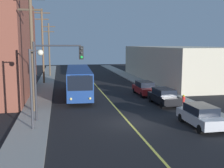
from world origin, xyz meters
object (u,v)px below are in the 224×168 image
at_px(traffic_signal_left_corner, 56,66).
at_px(utility_pole_mid, 43,43).
at_px(city_bus, 79,81).
at_px(parked_car_black, 164,96).
at_px(parked_car_red, 145,88).
at_px(parked_car_silver, 201,116).
at_px(street_lamp_left, 34,77).
at_px(utility_pole_far, 49,47).
at_px(fire_hydrant, 183,99).
at_px(utility_pole_near, 32,47).

bearing_deg(traffic_signal_left_corner, utility_pole_mid, 95.57).
relative_size(city_bus, parked_car_black, 2.74).
height_order(city_bus, parked_car_red, city_bus).
bearing_deg(parked_car_silver, utility_pole_mid, 116.64).
distance_m(parked_car_red, street_lamp_left, 16.43).
relative_size(utility_pole_far, street_lamp_left, 1.73).
bearing_deg(traffic_signal_left_corner, fire_hydrant, 16.58).
bearing_deg(fire_hydrant, utility_pole_mid, 129.38).
xyz_separation_m(utility_pole_far, street_lamp_left, (0.05, -32.65, -1.64)).
xyz_separation_m(parked_car_silver, fire_hydrant, (2.02, 7.07, -0.26)).
bearing_deg(parked_car_silver, city_bus, 120.11).
bearing_deg(city_bus, parked_car_silver, -59.89).
xyz_separation_m(city_bus, utility_pole_mid, (-4.46, 11.00, 4.29)).
xyz_separation_m(utility_pole_far, traffic_signal_left_corner, (1.46, -30.57, -1.08)).
bearing_deg(parked_car_black, utility_pole_mid, 125.85).
distance_m(utility_pole_near, street_lamp_left, 5.64).
relative_size(utility_pole_mid, utility_pole_far, 1.15).
bearing_deg(city_bus, traffic_signal_left_corner, -103.42).
height_order(city_bus, utility_pole_near, utility_pole_near).
distance_m(utility_pole_near, fire_hydrant, 15.12).
bearing_deg(traffic_signal_left_corner, utility_pole_far, 92.74).
distance_m(city_bus, utility_pole_mid, 12.62).
distance_m(parked_car_silver, utility_pole_near, 14.70).
height_order(city_bus, traffic_signal_left_corner, traffic_signal_left_corner).
relative_size(parked_car_silver, fire_hydrant, 5.25).
height_order(traffic_signal_left_corner, street_lamp_left, traffic_signal_left_corner).
bearing_deg(utility_pole_near, parked_car_silver, -28.41).
height_order(parked_car_red, fire_hydrant, parked_car_red).
distance_m(utility_pole_near, traffic_signal_left_corner, 3.99).
distance_m(parked_car_black, utility_pole_near, 13.23).
bearing_deg(utility_pole_far, street_lamp_left, -89.92).
xyz_separation_m(street_lamp_left, fire_hydrant, (13.68, 5.73, -3.16)).
height_order(utility_pole_far, fire_hydrant, utility_pole_far).
distance_m(city_bus, fire_hydrant, 11.84).
bearing_deg(utility_pole_near, utility_pole_mid, 90.33).
relative_size(parked_car_black, utility_pole_far, 0.47).
bearing_deg(fire_hydrant, utility_pole_far, 117.01).
xyz_separation_m(utility_pole_near, utility_pole_far, (0.49, 27.40, -0.34)).
bearing_deg(parked_car_silver, utility_pole_near, 151.59).
distance_m(parked_car_black, traffic_signal_left_corner, 11.59).
xyz_separation_m(parked_car_black, utility_pole_far, (-11.79, 26.61, 4.55)).
height_order(traffic_signal_left_corner, fire_hydrant, traffic_signal_left_corner).
bearing_deg(street_lamp_left, utility_pole_mid, 91.58).
distance_m(city_bus, parked_car_black, 10.06).
bearing_deg(city_bus, parked_car_black, -37.76).
xyz_separation_m(utility_pole_mid, fire_hydrant, (14.32, -17.44, -5.52)).
bearing_deg(parked_car_silver, fire_hydrant, 74.09).
bearing_deg(traffic_signal_left_corner, parked_car_silver, -18.48).
xyz_separation_m(parked_car_red, fire_hydrant, (2.22, -5.68, -0.26)).
relative_size(utility_pole_near, utility_pole_far, 1.07).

